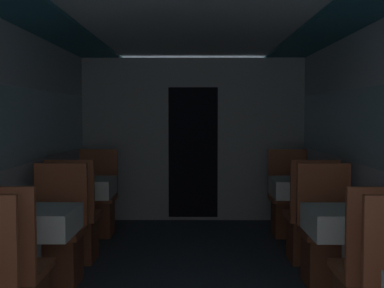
{
  "coord_description": "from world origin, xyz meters",
  "views": [
    {
      "loc": [
        0.03,
        -1.21,
        1.39
      ],
      "look_at": [
        0.0,
        3.05,
        1.15
      ],
      "focal_mm": 50.0,
      "sensor_mm": 36.0,
      "label": 1
    }
  ],
  "objects_px": {
    "chair_right_far_2": "(290,210)",
    "dining_table_right_1": "(348,225)",
    "dining_table_left_2": "(86,190)",
    "chair_left_near_2": "(74,231)",
    "chair_left_far_2": "(96,210)",
    "chair_right_near_2": "(310,231)",
    "chair_left_far_1": "(56,248)",
    "dining_table_left_1": "(35,225)",
    "dining_table_right_2": "(299,190)",
    "chair_right_far_1": "(328,249)"
  },
  "relations": [
    {
      "from": "chair_left_far_2",
      "to": "dining_table_left_2",
      "type": "bearing_deg",
      "value": 90.0
    },
    {
      "from": "dining_table_right_2",
      "to": "chair_right_far_2",
      "type": "height_order",
      "value": "chair_right_far_2"
    },
    {
      "from": "dining_table_right_1",
      "to": "dining_table_right_2",
      "type": "relative_size",
      "value": 1.0
    },
    {
      "from": "chair_left_far_2",
      "to": "dining_table_right_1",
      "type": "distance_m",
      "value": 3.22
    },
    {
      "from": "chair_left_far_2",
      "to": "chair_right_far_1",
      "type": "xyz_separation_m",
      "value": [
        2.22,
        -1.77,
        0.0
      ]
    },
    {
      "from": "chair_right_far_1",
      "to": "dining_table_right_2",
      "type": "distance_m",
      "value": 1.26
    },
    {
      "from": "dining_table_left_2",
      "to": "chair_right_near_2",
      "type": "xyz_separation_m",
      "value": [
        2.22,
        -0.55,
        -0.31
      ]
    },
    {
      "from": "chair_left_far_1",
      "to": "dining_table_right_2",
      "type": "bearing_deg",
      "value": -151.25
    },
    {
      "from": "dining_table_left_1",
      "to": "dining_table_right_1",
      "type": "bearing_deg",
      "value": 0.0
    },
    {
      "from": "chair_left_far_1",
      "to": "chair_right_near_2",
      "type": "height_order",
      "value": "same"
    },
    {
      "from": "dining_table_left_1",
      "to": "chair_right_far_1",
      "type": "height_order",
      "value": "chair_right_far_1"
    },
    {
      "from": "chair_left_far_1",
      "to": "chair_left_far_2",
      "type": "height_order",
      "value": "same"
    },
    {
      "from": "chair_right_near_2",
      "to": "chair_left_near_2",
      "type": "bearing_deg",
      "value": 180.0
    },
    {
      "from": "chair_left_far_1",
      "to": "chair_right_far_1",
      "type": "height_order",
      "value": "same"
    },
    {
      "from": "chair_left_near_2",
      "to": "dining_table_left_2",
      "type": "bearing_deg",
      "value": 90.0
    },
    {
      "from": "dining_table_left_2",
      "to": "chair_left_near_2",
      "type": "bearing_deg",
      "value": -90.0
    },
    {
      "from": "dining_table_left_2",
      "to": "chair_left_far_2",
      "type": "bearing_deg",
      "value": 90.0
    },
    {
      "from": "dining_table_right_2",
      "to": "chair_right_near_2",
      "type": "distance_m",
      "value": 0.63
    },
    {
      "from": "dining_table_left_2",
      "to": "dining_table_right_1",
      "type": "relative_size",
      "value": 1.0
    },
    {
      "from": "chair_left_near_2",
      "to": "chair_right_near_2",
      "type": "relative_size",
      "value": 1.0
    },
    {
      "from": "dining_table_left_2",
      "to": "dining_table_right_2",
      "type": "distance_m",
      "value": 2.22
    },
    {
      "from": "dining_table_left_1",
      "to": "chair_left_far_1",
      "type": "distance_m",
      "value": 0.63
    },
    {
      "from": "chair_right_far_1",
      "to": "dining_table_right_2",
      "type": "height_order",
      "value": "chair_right_far_1"
    },
    {
      "from": "chair_right_far_2",
      "to": "dining_table_right_1",
      "type": "bearing_deg",
      "value": 90.0
    },
    {
      "from": "dining_table_left_2",
      "to": "chair_right_far_1",
      "type": "bearing_deg",
      "value": -28.75
    },
    {
      "from": "dining_table_right_1",
      "to": "chair_right_far_2",
      "type": "distance_m",
      "value": 2.34
    },
    {
      "from": "dining_table_left_1",
      "to": "chair_right_far_1",
      "type": "distance_m",
      "value": 2.31
    },
    {
      "from": "chair_left_far_2",
      "to": "chair_right_near_2",
      "type": "bearing_deg",
      "value": 153.55
    },
    {
      "from": "chair_left_near_2",
      "to": "chair_right_far_1",
      "type": "bearing_deg",
      "value": -16.68
    },
    {
      "from": "dining_table_left_2",
      "to": "chair_right_far_2",
      "type": "relative_size",
      "value": 0.74
    },
    {
      "from": "dining_table_left_1",
      "to": "chair_left_far_2",
      "type": "distance_m",
      "value": 2.34
    },
    {
      "from": "chair_right_far_1",
      "to": "chair_left_far_1",
      "type": "bearing_deg",
      "value": 0.0
    },
    {
      "from": "chair_right_far_1",
      "to": "dining_table_right_2",
      "type": "xyz_separation_m",
      "value": [
        -0.0,
        1.22,
        0.31
      ]
    },
    {
      "from": "chair_left_far_1",
      "to": "dining_table_right_2",
      "type": "height_order",
      "value": "chair_left_far_1"
    },
    {
      "from": "chair_left_far_2",
      "to": "chair_right_near_2",
      "type": "height_order",
      "value": "same"
    },
    {
      "from": "chair_left_near_2",
      "to": "chair_right_far_2",
      "type": "relative_size",
      "value": 1.0
    },
    {
      "from": "chair_right_near_2",
      "to": "chair_left_far_2",
      "type": "bearing_deg",
      "value": 153.55
    },
    {
      "from": "chair_right_far_2",
      "to": "chair_left_far_2",
      "type": "bearing_deg",
      "value": 0.0
    },
    {
      "from": "dining_table_left_1",
      "to": "chair_left_near_2",
      "type": "distance_m",
      "value": 1.26
    },
    {
      "from": "chair_left_near_2",
      "to": "dining_table_right_2",
      "type": "bearing_deg",
      "value": 13.97
    },
    {
      "from": "chair_left_far_2",
      "to": "chair_right_far_2",
      "type": "relative_size",
      "value": 1.0
    },
    {
      "from": "chair_left_far_1",
      "to": "dining_table_right_1",
      "type": "xyz_separation_m",
      "value": [
        2.22,
        -0.55,
        0.31
      ]
    },
    {
      "from": "dining_table_left_2",
      "to": "chair_right_far_1",
      "type": "height_order",
      "value": "chair_right_far_1"
    },
    {
      "from": "chair_right_near_2",
      "to": "chair_right_far_2",
      "type": "xyz_separation_m",
      "value": [
        0.0,
        1.1,
        0.0
      ]
    },
    {
      "from": "dining_table_left_2",
      "to": "chair_left_near_2",
      "type": "height_order",
      "value": "chair_left_near_2"
    },
    {
      "from": "chair_left_near_2",
      "to": "chair_left_far_1",
      "type": "bearing_deg",
      "value": -90.0
    },
    {
      "from": "chair_left_near_2",
      "to": "chair_right_near_2",
      "type": "bearing_deg",
      "value": 0.0
    },
    {
      "from": "dining_table_left_1",
      "to": "dining_table_right_2",
      "type": "distance_m",
      "value": 2.84
    },
    {
      "from": "dining_table_left_2",
      "to": "chair_left_near_2",
      "type": "xyz_separation_m",
      "value": [
        -0.0,
        -0.55,
        -0.31
      ]
    },
    {
      "from": "chair_right_far_1",
      "to": "chair_right_far_2",
      "type": "distance_m",
      "value": 1.77
    }
  ]
}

